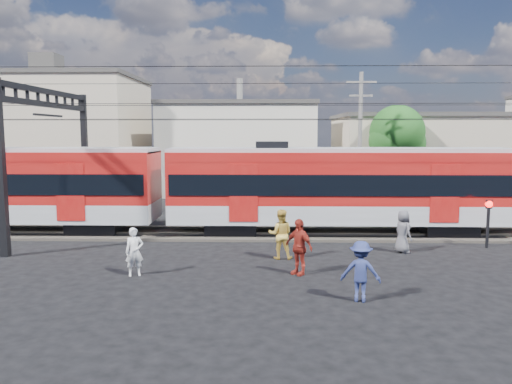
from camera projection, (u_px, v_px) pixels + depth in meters
ground at (255, 285)px, 16.10m from camera, size 120.00×120.00×0.00m
track_bed at (259, 233)px, 24.04m from camera, size 70.00×3.40×0.12m
rail_near at (259, 234)px, 23.28m from camera, size 70.00×0.12×0.12m
rail_far at (259, 228)px, 24.77m from camera, size 70.00×0.12×0.12m
commuter_train at (344, 185)px, 23.66m from camera, size 50.30×3.08×4.17m
catenary at (77, 127)px, 23.65m from camera, size 70.00×9.30×7.52m
building_west at (50, 135)px, 39.79m from camera, size 14.28×10.20×9.30m
building_midwest at (240, 147)px, 42.52m from camera, size 12.24×12.24×7.30m
building_mideast at (441, 155)px, 39.21m from camera, size 16.32×10.20×6.30m
utility_pole_mid at (360, 138)px, 30.31m from camera, size 1.80×0.24×8.50m
tree_near at (399, 136)px, 33.29m from camera, size 3.82×3.64×6.72m
pedestrian_a at (134, 252)px, 17.06m from camera, size 0.71×0.58×1.67m
pedestrian_b at (280, 234)px, 19.35m from camera, size 0.96×0.76×1.94m
pedestrian_c at (361, 271)px, 14.45m from camera, size 1.26×0.88×1.79m
pedestrian_d at (299, 247)px, 17.19m from camera, size 1.15×1.14×1.95m
pedestrian_e at (403, 232)px, 20.33m from camera, size 0.86×1.01×1.74m
crossing_signal at (488, 215)px, 21.09m from camera, size 0.30×0.30×2.07m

